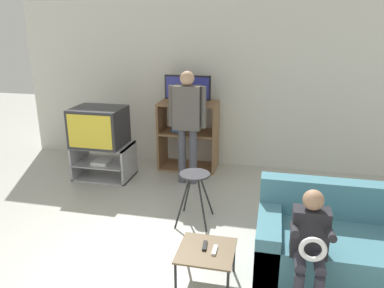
{
  "coord_description": "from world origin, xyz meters",
  "views": [
    {
      "loc": [
        1.01,
        -1.86,
        2.24
      ],
      "look_at": [
        0.09,
        2.19,
        0.9
      ],
      "focal_mm": 35.0,
      "sensor_mm": 36.0,
      "label": 1
    }
  ],
  "objects_px": {
    "television_flat": "(188,90)",
    "snack_table": "(206,253)",
    "remote_control_white": "(215,250)",
    "media_shelf": "(188,135)",
    "person_seated_child": "(310,240)",
    "folding_stool": "(195,182)",
    "tv_stand": "(104,161)",
    "television_main": "(99,127)",
    "couch": "(348,244)",
    "remote_control_black": "(205,246)",
    "person_standing_adult": "(187,117)"
  },
  "relations": [
    {
      "from": "television_flat",
      "to": "snack_table",
      "type": "distance_m",
      "value": 3.03
    },
    {
      "from": "remote_control_black",
      "to": "remote_control_white",
      "type": "relative_size",
      "value": 1.0
    },
    {
      "from": "remote_control_white",
      "to": "media_shelf",
      "type": "bearing_deg",
      "value": 107.48
    },
    {
      "from": "remote_control_black",
      "to": "person_seated_child",
      "type": "height_order",
      "value": "person_seated_child"
    },
    {
      "from": "television_main",
      "to": "tv_stand",
      "type": "bearing_deg",
      "value": 29.17
    },
    {
      "from": "snack_table",
      "to": "couch",
      "type": "xyz_separation_m",
      "value": [
        1.27,
        0.51,
        -0.05
      ]
    },
    {
      "from": "snack_table",
      "to": "person_standing_adult",
      "type": "xyz_separation_m",
      "value": [
        -0.68,
        2.15,
        0.68
      ]
    },
    {
      "from": "television_flat",
      "to": "couch",
      "type": "distance_m",
      "value": 3.23
    },
    {
      "from": "folding_stool",
      "to": "remote_control_black",
      "type": "xyz_separation_m",
      "value": [
        0.32,
        -1.02,
        -0.15
      ]
    },
    {
      "from": "media_shelf",
      "to": "folding_stool",
      "type": "height_order",
      "value": "media_shelf"
    },
    {
      "from": "tv_stand",
      "to": "remote_control_black",
      "type": "relative_size",
      "value": 5.86
    },
    {
      "from": "tv_stand",
      "to": "person_standing_adult",
      "type": "xyz_separation_m",
      "value": [
        1.29,
        0.06,
        0.74
      ]
    },
    {
      "from": "media_shelf",
      "to": "person_seated_child",
      "type": "xyz_separation_m",
      "value": [
        1.67,
        -2.76,
        0.02
      ]
    },
    {
      "from": "snack_table",
      "to": "remote_control_white",
      "type": "height_order",
      "value": "remote_control_white"
    },
    {
      "from": "remote_control_black",
      "to": "couch",
      "type": "bearing_deg",
      "value": 14.75
    },
    {
      "from": "media_shelf",
      "to": "snack_table",
      "type": "distance_m",
      "value": 2.88
    },
    {
      "from": "tv_stand",
      "to": "person_standing_adult",
      "type": "relative_size",
      "value": 0.52
    },
    {
      "from": "snack_table",
      "to": "television_main",
      "type": "bearing_deg",
      "value": 133.99
    },
    {
      "from": "television_flat",
      "to": "snack_table",
      "type": "height_order",
      "value": "television_flat"
    },
    {
      "from": "folding_stool",
      "to": "snack_table",
      "type": "height_order",
      "value": "folding_stool"
    },
    {
      "from": "television_flat",
      "to": "media_shelf",
      "type": "bearing_deg",
      "value": -12.28
    },
    {
      "from": "media_shelf",
      "to": "person_seated_child",
      "type": "height_order",
      "value": "media_shelf"
    },
    {
      "from": "folding_stool",
      "to": "person_seated_child",
      "type": "bearing_deg",
      "value": -42.06
    },
    {
      "from": "media_shelf",
      "to": "person_standing_adult",
      "type": "relative_size",
      "value": 0.66
    },
    {
      "from": "television_flat",
      "to": "snack_table",
      "type": "xyz_separation_m",
      "value": [
        0.82,
        -2.75,
        -0.96
      ]
    },
    {
      "from": "media_shelf",
      "to": "person_seated_child",
      "type": "relative_size",
      "value": 1.1
    },
    {
      "from": "tv_stand",
      "to": "television_flat",
      "type": "relative_size",
      "value": 1.17
    },
    {
      "from": "television_main",
      "to": "person_standing_adult",
      "type": "relative_size",
      "value": 0.45
    },
    {
      "from": "television_flat",
      "to": "remote_control_black",
      "type": "bearing_deg",
      "value": -73.58
    },
    {
      "from": "television_main",
      "to": "person_seated_child",
      "type": "distance_m",
      "value": 3.55
    },
    {
      "from": "television_main",
      "to": "remote_control_white",
      "type": "xyz_separation_m",
      "value": [
        2.08,
        -2.08,
        -0.44
      ]
    },
    {
      "from": "remote_control_black",
      "to": "remote_control_white",
      "type": "bearing_deg",
      "value": -31.34
    },
    {
      "from": "tv_stand",
      "to": "remote_control_white",
      "type": "relative_size",
      "value": 5.86
    },
    {
      "from": "television_main",
      "to": "television_flat",
      "type": "relative_size",
      "value": 1.03
    },
    {
      "from": "television_main",
      "to": "television_flat",
      "type": "bearing_deg",
      "value": 29.95
    },
    {
      "from": "couch",
      "to": "person_seated_child",
      "type": "distance_m",
      "value": 0.73
    },
    {
      "from": "tv_stand",
      "to": "person_seated_child",
      "type": "distance_m",
      "value": 3.54
    },
    {
      "from": "tv_stand",
      "to": "couch",
      "type": "bearing_deg",
      "value": -26.06
    },
    {
      "from": "folding_stool",
      "to": "remote_control_white",
      "type": "relative_size",
      "value": 4.28
    },
    {
      "from": "tv_stand",
      "to": "media_shelf",
      "type": "distance_m",
      "value": 1.37
    },
    {
      "from": "television_main",
      "to": "person_seated_child",
      "type": "relative_size",
      "value": 0.76
    },
    {
      "from": "folding_stool",
      "to": "person_seated_child",
      "type": "relative_size",
      "value": 0.63
    },
    {
      "from": "remote_control_black",
      "to": "tv_stand",
      "type": "bearing_deg",
      "value": 128.66
    },
    {
      "from": "remote_control_white",
      "to": "couch",
      "type": "relative_size",
      "value": 0.08
    },
    {
      "from": "television_flat",
      "to": "person_standing_adult",
      "type": "relative_size",
      "value": 0.44
    },
    {
      "from": "television_main",
      "to": "television_flat",
      "type": "xyz_separation_m",
      "value": [
        1.18,
        0.68,
        0.48
      ]
    },
    {
      "from": "tv_stand",
      "to": "couch",
      "type": "distance_m",
      "value": 3.6
    },
    {
      "from": "television_flat",
      "to": "folding_stool",
      "type": "xyz_separation_m",
      "value": [
        0.48,
        -1.69,
        -0.77
      ]
    },
    {
      "from": "media_shelf",
      "to": "tv_stand",
      "type": "bearing_deg",
      "value": -150.35
    },
    {
      "from": "television_main",
      "to": "folding_stool",
      "type": "relative_size",
      "value": 1.2
    }
  ]
}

